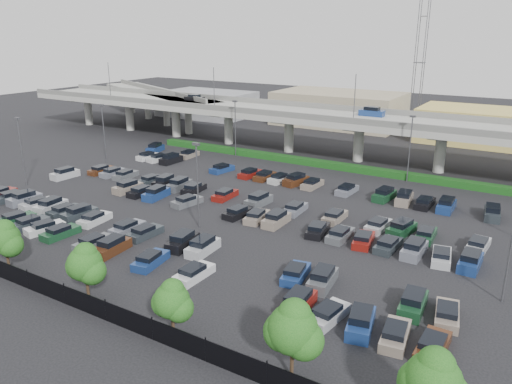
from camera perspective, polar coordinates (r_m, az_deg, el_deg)
ground at (r=66.23m, az=-2.29°, el=-1.81°), size 280.00×280.00×0.00m
overpass at (r=92.04m, az=8.75°, el=8.14°), size 150.00×13.00×15.80m
on_ramp at (r=129.46m, az=-11.22°, el=10.78°), size 50.93×30.13×8.80m
hedge at (r=87.04m, az=6.85°, el=3.32°), size 66.00×1.60×1.10m
fence at (r=47.28m, az=-21.80°, el=-10.52°), size 70.00×0.10×2.00m
tree_row at (r=46.36m, az=-20.17°, el=-7.28°), size 65.07×3.66×5.94m
parked_cars at (r=63.77m, az=-4.32°, el=-2.05°), size 63.20×41.71×1.67m
light_poles at (r=68.26m, az=-4.32°, el=4.23°), size 66.90×48.38×10.30m
distant_buildings at (r=117.25m, az=20.18°, el=7.76°), size 138.00×24.00×9.00m
comm_tower at (r=129.63m, az=18.21°, el=14.15°), size 2.40×2.40×30.00m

